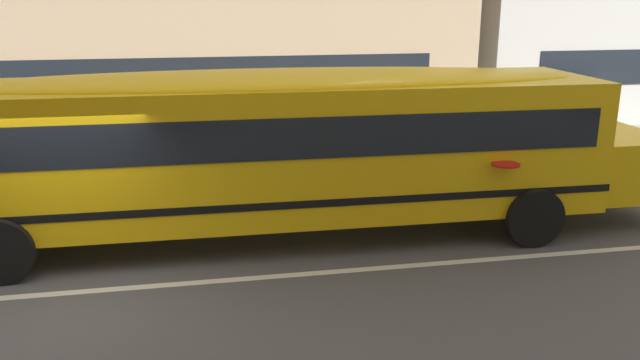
% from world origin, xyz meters
% --- Properties ---
extents(ground_plane, '(400.00, 400.00, 0.00)m').
position_xyz_m(ground_plane, '(0.00, 0.00, 0.00)').
color(ground_plane, '#4C4C4F').
extents(sidewalk_far, '(120.00, 3.00, 0.01)m').
position_xyz_m(sidewalk_far, '(0.00, 8.09, 0.01)').
color(sidewalk_far, gray).
rests_on(sidewalk_far, ground_plane).
extents(lane_centreline, '(110.00, 0.16, 0.01)m').
position_xyz_m(lane_centreline, '(0.00, 0.00, 0.00)').
color(lane_centreline, silver).
rests_on(lane_centreline, ground_plane).
extents(school_bus, '(13.22, 3.22, 2.95)m').
position_xyz_m(school_bus, '(3.55, 1.79, 1.75)').
color(school_bus, yellow).
rests_on(school_bus, ground_plane).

